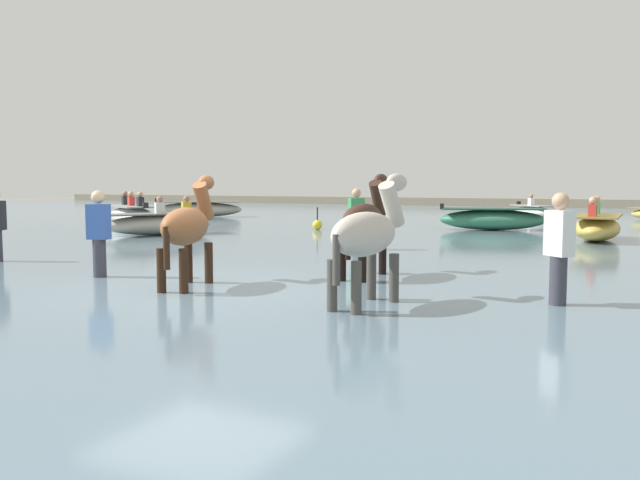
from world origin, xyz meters
name	(u,v)px	position (x,y,z in m)	size (l,w,h in m)	color
ground_plane	(199,309)	(0.00, 0.00, 0.00)	(120.00, 120.00, 0.00)	#84755B
water_surface	(425,242)	(0.00, 10.00, 0.15)	(90.00, 90.00, 0.30)	slate
horse_lead_chestnut	(188,229)	(-0.19, 0.02, 1.10)	(0.79, 1.71, 1.86)	brown
horse_trailing_pinto	(368,238)	(2.58, -0.14, 1.10)	(0.59, 1.72, 1.86)	beige
horse_flank_dark_bay	(365,224)	(1.62, 2.04, 1.12)	(0.53, 1.74, 1.89)	#382319
boat_mid_outer	(132,216)	(-10.08, 9.44, 0.66)	(3.49, 2.78, 1.19)	silver
boat_mid_channel	(532,211)	(0.96, 21.70, 0.56)	(2.29, 2.60, 1.00)	silver
boat_distant_west	(492,219)	(1.11, 13.28, 0.63)	(3.43, 2.03, 0.82)	#337556
boat_near_starboard	(597,227)	(4.30, 10.73, 0.63)	(1.10, 2.89, 1.12)	gold
boat_far_offshore	(199,209)	(-11.97, 15.52, 0.64)	(3.76, 2.94, 1.16)	#B2AD9E
boat_near_port	(159,224)	(-6.85, 7.10, 0.61)	(2.53, 3.10, 1.09)	#B2AD9E
person_onlooker_right	(99,240)	(-2.02, 0.16, 0.87)	(0.37, 0.29, 1.63)	#383842
person_wading_close	(559,257)	(4.59, 0.92, 0.87)	(0.37, 0.36, 1.63)	#383842
person_wading_mid	(356,223)	(-0.21, 5.83, 0.87)	(0.37, 0.37, 1.63)	#383842
channel_buoy	(317,225)	(-3.79, 10.89, 0.46)	(0.31, 0.31, 0.71)	yellow
far_shoreline	(553,205)	(0.00, 35.39, 0.41)	(80.00, 2.40, 0.81)	gray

